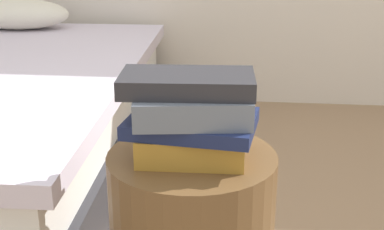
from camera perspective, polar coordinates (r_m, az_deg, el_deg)
name	(u,v)px	position (r m, az deg, el deg)	size (l,w,h in m)	color
book_ochre	(191,142)	(1.19, -0.14, -2.85)	(0.23, 0.18, 0.06)	#B7842D
book_navy	(194,123)	(1.17, 0.17, -0.90)	(0.27, 0.20, 0.03)	#19234C
book_slate	(193,105)	(1.15, 0.08, 1.10)	(0.24, 0.20, 0.06)	slate
book_charcoal	(187,83)	(1.13, -0.51, 3.42)	(0.28, 0.15, 0.04)	#28282D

